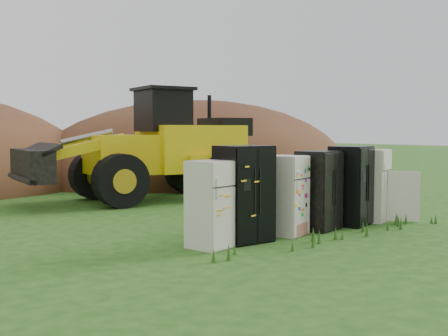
# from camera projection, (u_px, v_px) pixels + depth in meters

# --- Properties ---
(ground) EXTENTS (120.00, 120.00, 0.00)m
(ground) POSITION_uv_depth(u_px,v_px,m) (305.00, 232.00, 11.72)
(ground) COLOR #214C14
(ground) RESTS_ON ground
(fridge_leftmost) EXTENTS (0.82, 0.79, 1.58)m
(fridge_leftmost) POSITION_uv_depth(u_px,v_px,m) (210.00, 204.00, 10.12)
(fridge_leftmost) COLOR beige
(fridge_leftmost) RESTS_ON ground
(fridge_black_side) EXTENTS (0.99, 0.80, 1.84)m
(fridge_black_side) POSITION_uv_depth(u_px,v_px,m) (244.00, 194.00, 10.66)
(fridge_black_side) COLOR black
(fridge_black_side) RESTS_ON ground
(fridge_sticker) EXTENTS (0.88, 0.85, 1.61)m
(fridge_sticker) POSITION_uv_depth(u_px,v_px,m) (286.00, 195.00, 11.36)
(fridge_sticker) COLOR silver
(fridge_sticker) RESTS_ON ground
(fridge_dark_mid) EXTENTS (1.00, 0.88, 1.68)m
(fridge_dark_mid) POSITION_uv_depth(u_px,v_px,m) (318.00, 190.00, 11.95)
(fridge_dark_mid) COLOR black
(fridge_dark_mid) RESTS_ON ground
(fridge_black_right) EXTENTS (1.06, 0.96, 1.77)m
(fridge_black_right) POSITION_uv_depth(u_px,v_px,m) (351.00, 186.00, 12.53)
(fridge_black_right) COLOR black
(fridge_black_right) RESTS_ON ground
(fridge_open_door) EXTENTS (0.96, 0.93, 1.67)m
(fridge_open_door) POSITION_uv_depth(u_px,v_px,m) (371.00, 185.00, 13.08)
(fridge_open_door) COLOR beige
(fridge_open_door) RESTS_ON ground
(wheel_loader) EXTENTS (7.35, 3.74, 3.41)m
(wheel_loader) POSITION_uv_depth(u_px,v_px,m) (137.00, 144.00, 16.69)
(wheel_loader) COLOR #D9C10E
(wheel_loader) RESTS_ON ground
(dirt_mound_right) EXTENTS (15.65, 11.48, 6.90)m
(dirt_mound_right) POSITION_uv_depth(u_px,v_px,m) (200.00, 177.00, 25.28)
(dirt_mound_right) COLOR #472316
(dirt_mound_right) RESTS_ON ground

